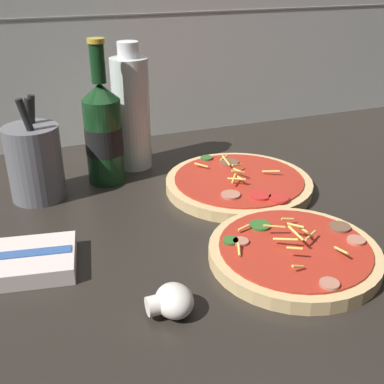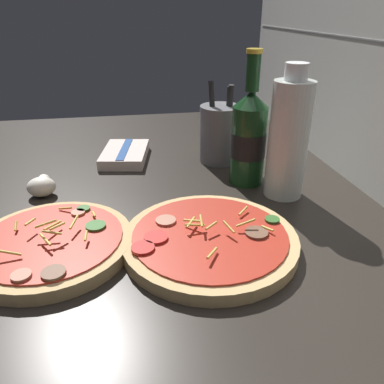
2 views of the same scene
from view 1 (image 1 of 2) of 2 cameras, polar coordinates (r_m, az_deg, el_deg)
name	(u,v)px [view 1 (image 1 of 2)]	position (r cm, az deg, el deg)	size (l,w,h in cm)	color
counter_slab	(267,222)	(81.06, 8.88, -3.57)	(160.00, 90.00, 2.50)	#28231E
tile_backsplash	(174,13)	(112.66, -2.14, 20.47)	(160.00, 1.13, 60.00)	silver
pizza_near	(294,253)	(69.41, 11.98, -7.04)	(24.00, 24.00, 5.04)	tan
pizza_far	(236,184)	(88.27, 5.27, 0.96)	(26.68, 26.68, 4.60)	tan
beer_bottle	(103,132)	(89.91, -10.45, 7.01)	(6.95, 6.95, 26.24)	#143819
oil_bottle	(131,112)	(95.74, -7.19, 9.40)	(7.29, 7.29, 24.58)	silver
mushroom_left	(172,301)	(58.20, -2.38, -12.79)	(5.62, 5.35, 3.75)	white
utensil_crock	(35,162)	(87.23, -18.12, 3.44)	(9.36, 9.36, 18.51)	slate
dish_towel	(17,262)	(69.94, -20.04, -7.83)	(16.99, 12.52, 2.56)	beige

